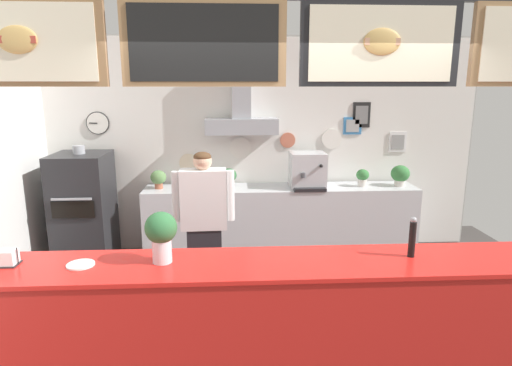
# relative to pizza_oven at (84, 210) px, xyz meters

# --- Properties ---
(back_wall_assembly) EXTENTS (5.74, 2.99, 2.84)m
(back_wall_assembly) POSITION_rel_pizza_oven_xyz_m (2.24, 0.33, 0.81)
(back_wall_assembly) COLOR #9E9E99
(back_wall_assembly) RESTS_ON ground_plane
(service_counter) EXTENTS (5.01, 0.60, 1.03)m
(service_counter) POSITION_rel_pizza_oven_xyz_m (2.25, -2.51, -0.20)
(service_counter) COLOR red
(service_counter) RESTS_ON ground_plane
(back_prep_counter) EXTENTS (3.50, 0.56, 0.94)m
(back_prep_counter) POSITION_rel_pizza_oven_xyz_m (2.47, 0.13, -0.25)
(back_prep_counter) COLOR silver
(back_prep_counter) RESTS_ON ground_plane
(pizza_oven) EXTENTS (0.65, 0.76, 1.51)m
(pizza_oven) POSITION_rel_pizza_oven_xyz_m (0.00, 0.00, 0.00)
(pizza_oven) COLOR #232326
(pizza_oven) RESTS_ON ground_plane
(shop_worker) EXTENTS (0.61, 0.24, 1.60)m
(shop_worker) POSITION_rel_pizza_oven_xyz_m (1.55, -1.14, 0.14)
(shop_worker) COLOR #232328
(shop_worker) RESTS_ON ground_plane
(espresso_machine) EXTENTS (0.44, 0.46, 0.45)m
(espresso_machine) POSITION_rel_pizza_oven_xyz_m (2.80, 0.10, 0.45)
(espresso_machine) COLOR silver
(espresso_machine) RESTS_ON back_prep_counter
(potted_thyme) EXTENTS (0.20, 0.20, 0.25)m
(potted_thyme) POSITION_rel_pizza_oven_xyz_m (1.80, 0.11, 0.38)
(potted_thyme) COLOR beige
(potted_thyme) RESTS_ON back_prep_counter
(potted_basil) EXTENTS (0.16, 0.16, 0.23)m
(potted_basil) POSITION_rel_pizza_oven_xyz_m (3.52, 0.11, 0.35)
(potted_basil) COLOR beige
(potted_basil) RESTS_ON back_prep_counter
(potted_oregano) EXTENTS (0.20, 0.20, 0.23)m
(potted_oregano) POSITION_rel_pizza_oven_xyz_m (0.91, 0.14, 0.36)
(potted_oregano) COLOR #9E563D
(potted_oregano) RESTS_ON back_prep_counter
(potted_sage) EXTENTS (0.24, 0.24, 0.27)m
(potted_sage) POSITION_rel_pizza_oven_xyz_m (4.02, 0.11, 0.38)
(potted_sage) COLOR beige
(potted_sage) RESTS_ON back_prep_counter
(napkin_holder) EXTENTS (0.14, 0.13, 0.12)m
(napkin_holder) POSITION_rel_pizza_oven_xyz_m (0.31, -2.46, 0.37)
(napkin_holder) COLOR #262628
(napkin_holder) RESTS_ON service_counter
(basil_vase) EXTENTS (0.22, 0.22, 0.36)m
(basil_vase) POSITION_rel_pizza_oven_xyz_m (1.35, -2.47, 0.52)
(basil_vase) COLOR silver
(basil_vase) RESTS_ON service_counter
(condiment_plate) EXTENTS (0.19, 0.19, 0.01)m
(condiment_plate) POSITION_rel_pizza_oven_xyz_m (0.80, -2.50, 0.32)
(condiment_plate) COLOR white
(condiment_plate) RESTS_ON service_counter
(pepper_grinder) EXTENTS (0.05, 0.05, 0.30)m
(pepper_grinder) POSITION_rel_pizza_oven_xyz_m (3.11, -2.47, 0.46)
(pepper_grinder) COLOR black
(pepper_grinder) RESTS_ON service_counter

